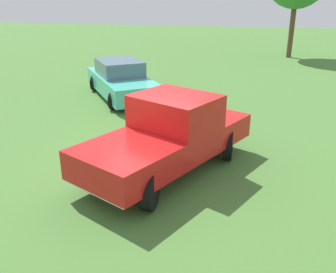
{
  "coord_description": "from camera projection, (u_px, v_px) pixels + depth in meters",
  "views": [
    {
      "loc": [
        -8.15,
        -2.35,
        4.09
      ],
      "look_at": [
        -0.23,
        -0.61,
        0.9
      ],
      "focal_mm": 39.62,
      "sensor_mm": 36.0,
      "label": 1
    }
  ],
  "objects": [
    {
      "name": "ground_plane",
      "position": [
        147.0,
        164.0,
        9.38
      ],
      "size": [
        80.0,
        80.0,
        0.0
      ],
      "primitive_type": "plane",
      "color": "#477533"
    },
    {
      "name": "pickup_truck",
      "position": [
        171.0,
        133.0,
        8.79
      ],
      "size": [
        5.07,
        3.77,
        1.84
      ],
      "rotation": [
        0.0,
        0.0,
        2.68
      ],
      "color": "black",
      "rests_on": "ground_plane"
    },
    {
      "name": "sedan_near",
      "position": [
        121.0,
        80.0,
        15.18
      ],
      "size": [
        4.87,
        4.19,
        1.48
      ],
      "rotation": [
        0.0,
        0.0,
        3.76
      ],
      "color": "black",
      "rests_on": "ground_plane"
    }
  ]
}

